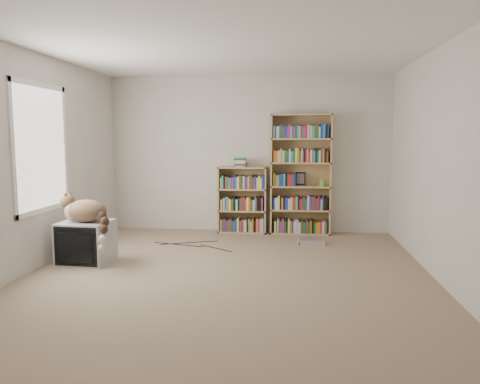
# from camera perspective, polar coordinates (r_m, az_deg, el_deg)

# --- Properties ---
(floor) EXTENTS (4.50, 5.00, 0.01)m
(floor) POSITION_cam_1_polar(r_m,az_deg,el_deg) (5.30, -1.42, -10.06)
(floor) COLOR gray
(floor) RESTS_ON ground
(wall_back) EXTENTS (4.50, 0.02, 2.50)m
(wall_back) POSITION_cam_1_polar(r_m,az_deg,el_deg) (7.56, 1.06, 4.63)
(wall_back) COLOR silver
(wall_back) RESTS_ON floor
(wall_front) EXTENTS (4.50, 0.02, 2.50)m
(wall_front) POSITION_cam_1_polar(r_m,az_deg,el_deg) (2.63, -8.68, 0.45)
(wall_front) COLOR silver
(wall_front) RESTS_ON floor
(wall_left) EXTENTS (0.02, 5.00, 2.50)m
(wall_left) POSITION_cam_1_polar(r_m,az_deg,el_deg) (5.82, -24.03, 3.39)
(wall_left) COLOR silver
(wall_left) RESTS_ON floor
(wall_right) EXTENTS (0.02, 5.00, 2.50)m
(wall_right) POSITION_cam_1_polar(r_m,az_deg,el_deg) (5.28, 23.59, 3.12)
(wall_right) COLOR silver
(wall_right) RESTS_ON floor
(ceiling) EXTENTS (4.50, 5.00, 0.02)m
(ceiling) POSITION_cam_1_polar(r_m,az_deg,el_deg) (5.16, -1.50, 17.56)
(ceiling) COLOR white
(ceiling) RESTS_ON wall_back
(window) EXTENTS (0.02, 1.22, 1.52)m
(window) POSITION_cam_1_polar(r_m,az_deg,el_deg) (5.98, -23.04, 4.95)
(window) COLOR white
(window) RESTS_ON wall_left
(crt_tv) EXTENTS (0.61, 0.56, 0.51)m
(crt_tv) POSITION_cam_1_polar(r_m,az_deg,el_deg) (6.05, -18.22, -5.80)
(crt_tv) COLOR #AAAAAC
(crt_tv) RESTS_ON floor
(cat) EXTENTS (0.73, 0.57, 0.60)m
(cat) POSITION_cam_1_polar(r_m,az_deg,el_deg) (5.88, -17.98, -2.62)
(cat) COLOR #362416
(cat) RESTS_ON crt_tv
(bookcase_tall) EXTENTS (0.94, 0.30, 1.88)m
(bookcase_tall) POSITION_cam_1_polar(r_m,az_deg,el_deg) (7.42, 7.39, 1.74)
(bookcase_tall) COLOR tan
(bookcase_tall) RESTS_ON floor
(bookcase_short) EXTENTS (0.77, 0.30, 1.06)m
(bookcase_short) POSITION_cam_1_polar(r_m,az_deg,el_deg) (7.50, 0.32, -1.23)
(bookcase_short) COLOR tan
(bookcase_short) RESTS_ON floor
(book_stack) EXTENTS (0.19, 0.25, 0.14)m
(book_stack) POSITION_cam_1_polar(r_m,az_deg,el_deg) (7.39, 0.11, 3.61)
(book_stack) COLOR red
(book_stack) RESTS_ON bookcase_short
(green_mug) EXTENTS (0.10, 0.10, 0.11)m
(green_mug) POSITION_cam_1_polar(r_m,az_deg,el_deg) (7.42, 10.01, 1.15)
(green_mug) COLOR #5EA830
(green_mug) RESTS_ON bookcase_tall
(framed_print) EXTENTS (0.15, 0.05, 0.20)m
(framed_print) POSITION_cam_1_polar(r_m,az_deg,el_deg) (7.50, 7.38, 1.63)
(framed_print) COLOR black
(framed_print) RESTS_ON bookcase_tall
(dvd_player) EXTENTS (0.40, 0.31, 0.08)m
(dvd_player) POSITION_cam_1_polar(r_m,az_deg,el_deg) (6.81, 8.64, -5.96)
(dvd_player) COLOR silver
(dvd_player) RESTS_ON floor
(wall_outlet) EXTENTS (0.01, 0.08, 0.13)m
(wall_outlet) POSITION_cam_1_polar(r_m,az_deg,el_deg) (6.53, -20.51, -4.38)
(wall_outlet) COLOR silver
(wall_outlet) RESTS_ON wall_left
(floor_cables) EXTENTS (1.20, 0.70, 0.01)m
(floor_cables) POSITION_cam_1_polar(r_m,az_deg,el_deg) (6.59, -2.77, -6.65)
(floor_cables) COLOR black
(floor_cables) RESTS_ON floor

